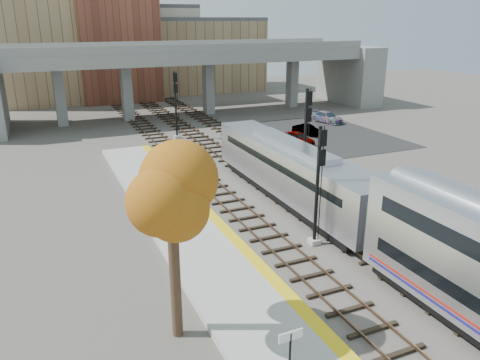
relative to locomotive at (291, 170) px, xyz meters
name	(u,v)px	position (x,y,z in m)	size (l,w,h in m)	color
ground	(392,285)	(-1.00, -11.82, -2.28)	(160.00, 160.00, 0.00)	#47423D
platform	(259,318)	(-8.25, -11.82, -2.10)	(4.50, 60.00, 0.35)	#9E9E99
yellow_strip	(297,304)	(-6.35, -11.82, -1.92)	(0.70, 60.00, 0.01)	yellow
tracks	(285,197)	(-0.07, 0.68, -2.20)	(10.70, 95.00, 0.25)	black
overpass	(193,71)	(3.92, 33.18, 3.53)	(54.00, 12.00, 9.50)	slate
buildings_far	(132,47)	(0.26, 54.75, 5.60)	(43.00, 21.00, 20.60)	#9D825B
parking_lot	(320,135)	(13.00, 16.18, -2.26)	(14.00, 18.00, 0.04)	black
locomotive	(291,170)	(0.00, 0.00, 0.00)	(3.02, 19.05, 4.10)	#A8AAB2
signal_mast_near	(318,189)	(-2.10, -6.56, 1.15)	(0.60, 0.64, 6.95)	#9E9E99
signal_mast_mid	(306,140)	(2.00, 1.51, 1.64)	(0.60, 0.64, 7.67)	#9E9E99
signal_mast_far	(176,106)	(-2.10, 21.16, 1.30)	(0.60, 0.64, 7.16)	#9E9E99
station_sign	(290,348)	(-9.14, -15.99, -0.30)	(0.90, 0.08, 2.27)	black
tree	(171,190)	(-11.69, -11.25, 4.07)	(3.60, 3.60, 8.56)	#382619
car_a	(298,138)	(8.56, 13.48, -1.57)	(1.57, 3.91, 1.33)	#99999E
car_b	(307,130)	(11.64, 16.70, -1.66)	(1.22, 3.50, 1.15)	#99999E
car_c	(327,117)	(17.43, 21.49, -1.58)	(1.85, 4.55, 1.32)	#99999E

